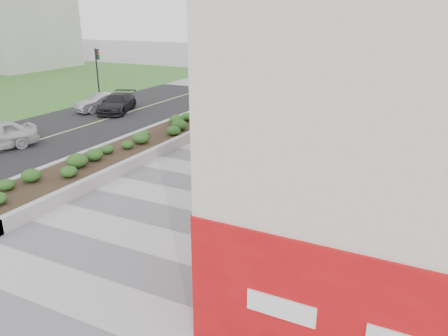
% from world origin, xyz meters
% --- Properties ---
extents(ground, '(160.00, 160.00, 0.00)m').
position_xyz_m(ground, '(0.00, 0.00, 0.00)').
color(ground, gray).
rests_on(ground, ground).
extents(walkway, '(8.00, 36.00, 0.01)m').
position_xyz_m(walkway, '(0.00, 3.00, 0.01)').
color(walkway, '#A8A8AD').
rests_on(walkway, ground).
extents(building, '(6.04, 24.08, 8.00)m').
position_xyz_m(building, '(6.98, 8.98, 3.98)').
color(building, beige).
rests_on(building, ground).
extents(planter, '(3.00, 18.00, 0.90)m').
position_xyz_m(planter, '(-5.50, 7.00, 0.42)').
color(planter, '#9E9EA0').
rests_on(planter, ground).
extents(street, '(10.00, 40.00, 0.00)m').
position_xyz_m(street, '(-12.00, 7.00, 0.00)').
color(street, black).
rests_on(street, ground).
extents(traffic_signal_near, '(0.33, 0.28, 4.20)m').
position_xyz_m(traffic_signal_near, '(-7.23, 17.50, 2.76)').
color(traffic_signal_near, black).
rests_on(traffic_signal_near, ground).
extents(traffic_signal_far, '(0.33, 0.28, 4.20)m').
position_xyz_m(traffic_signal_far, '(-16.43, 17.00, 2.76)').
color(traffic_signal_far, black).
rests_on(traffic_signal_far, ground).
extents(manhole_cover, '(0.44, 0.44, 0.01)m').
position_xyz_m(manhole_cover, '(0.50, 3.00, 0.00)').
color(manhole_cover, '#595654').
rests_on(manhole_cover, ground).
extents(skateboarder, '(0.59, 0.73, 1.56)m').
position_xyz_m(skateboarder, '(1.34, 5.39, 0.79)').
color(skateboarder, beige).
rests_on(skateboarder, ground).
extents(car_silver, '(2.51, 4.03, 1.25)m').
position_xyz_m(car_silver, '(-14.03, 14.44, 0.63)').
color(car_silver, '#999BA0').
rests_on(car_silver, ground).
extents(car_dark, '(3.33, 4.86, 1.31)m').
position_xyz_m(car_dark, '(-12.78, 14.71, 0.65)').
color(car_dark, black).
rests_on(car_dark, ground).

